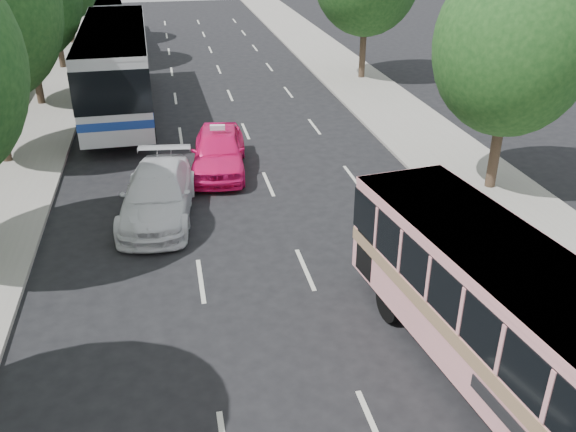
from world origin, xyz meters
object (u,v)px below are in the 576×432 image
object	(u,v)px
tour_coach_rear	(104,14)
pink_bus	(511,312)
white_pickup	(158,194)
pink_taxi	(219,151)
tour_coach_front	(117,62)

from	to	relation	value
tour_coach_rear	pink_bus	bearing A→B (deg)	-80.68
white_pickup	tour_coach_rear	bearing A→B (deg)	103.43
pink_taxi	tour_coach_rear	world-z (taller)	tour_coach_rear
pink_bus	tour_coach_front	size ratio (longest dim) A/B	0.71
white_pickup	tour_coach_rear	xyz separation A→B (m)	(-3.38, 30.32, 1.24)
pink_taxi	tour_coach_front	distance (m)	9.52
pink_taxi	tour_coach_rear	size ratio (longest dim) A/B	0.43
tour_coach_rear	tour_coach_front	bearing A→B (deg)	-89.57
tour_coach_front	white_pickup	bearing A→B (deg)	-83.61
pink_bus	tour_coach_rear	xyz separation A→B (m)	(-10.20, 39.80, 0.12)
tour_coach_rear	pink_taxi	bearing A→B (deg)	-83.10
pink_bus	tour_coach_rear	world-z (taller)	tour_coach_rear
pink_bus	white_pickup	bearing A→B (deg)	118.19
pink_taxi	white_pickup	size ratio (longest dim) A/B	0.90
pink_bus	pink_taxi	distance (m)	13.73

